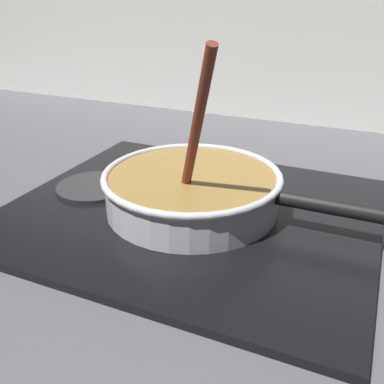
% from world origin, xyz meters
% --- Properties ---
extents(ground, '(2.40, 1.60, 0.04)m').
position_xyz_m(ground, '(0.00, 0.00, -0.02)').
color(ground, '#4C4C51').
extents(backsplash_wall, '(2.40, 0.02, 0.55)m').
position_xyz_m(backsplash_wall, '(0.00, 0.79, 0.28)').
color(backsplash_wall, silver).
rests_on(backsplash_wall, ground).
extents(hob_plate, '(0.56, 0.48, 0.01)m').
position_xyz_m(hob_plate, '(0.04, 0.20, 0.01)').
color(hob_plate, black).
rests_on(hob_plate, ground).
extents(burner_ring, '(0.20, 0.20, 0.01)m').
position_xyz_m(burner_ring, '(0.04, 0.20, 0.02)').
color(burner_ring, '#592D0C').
rests_on(burner_ring, hob_plate).
extents(spare_burner, '(0.13, 0.13, 0.01)m').
position_xyz_m(spare_burner, '(-0.15, 0.20, 0.01)').
color(spare_burner, '#262628').
rests_on(spare_burner, hob_plate).
extents(cooking_pan, '(0.45, 0.28, 0.27)m').
position_xyz_m(cooking_pan, '(0.04, 0.20, 0.05)').
color(cooking_pan, silver).
rests_on(cooking_pan, hob_plate).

